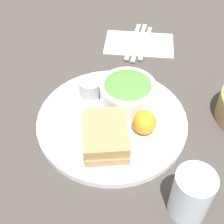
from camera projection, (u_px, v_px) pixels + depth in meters
The scene contains 11 objects.
ground_plane at pixel (112, 123), 0.70m from camera, with size 4.00×4.00×0.00m, color #3D3833.
plate at pixel (112, 121), 0.69m from camera, with size 0.33×0.33×0.02m, color silver.
sandwich at pixel (105, 136), 0.62m from camera, with size 0.13×0.11×0.05m.
salad_bowl at pixel (128, 91), 0.69m from camera, with size 0.12×0.12×0.07m.
dressing_cup at pixel (90, 87), 0.72m from camera, with size 0.05×0.05×0.04m, color #99999E.
orange_wedge at pixel (145, 122), 0.64m from camera, with size 0.05×0.05×0.05m, color orange.
drink_glass at pixel (191, 195), 0.52m from camera, with size 0.07×0.07×0.10m, color silver.
napkin at pixel (139, 43), 0.90m from camera, with size 0.12×0.20×0.00m, color beige.
fork at pixel (133, 41), 0.90m from camera, with size 0.18×0.01×0.01m, color #B2B2B7.
knife at pixel (139, 42), 0.90m from camera, with size 0.19×0.01×0.01m, color #B2B2B7.
spoon at pixel (145, 43), 0.90m from camera, with size 0.17×0.01×0.01m, color #B2B2B7.
Camera 1 is at (0.46, 0.05, 0.52)m, focal length 50.00 mm.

